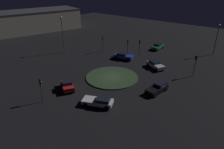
# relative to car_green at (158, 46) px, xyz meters

# --- Properties ---
(ground_plane) EXTENTS (115.68, 115.68, 0.00)m
(ground_plane) POSITION_rel_car_green_xyz_m (1.01, -21.17, -0.75)
(ground_plane) COLOR black
(roundabout_island) EXTENTS (9.93, 9.93, 0.20)m
(roundabout_island) POSITION_rel_car_green_xyz_m (1.01, -21.17, -0.65)
(roundabout_island) COLOR #2D4228
(roundabout_island) RESTS_ON ground_plane
(car_green) EXTENTS (1.99, 4.19, 1.48)m
(car_green) POSITION_rel_car_green_xyz_m (0.00, 0.00, 0.00)
(car_green) COLOR #1E7238
(car_green) RESTS_ON ground_plane
(car_white) EXTENTS (4.89, 3.54, 1.35)m
(car_white) POSITION_rel_car_green_xyz_m (5.28, -29.88, -0.03)
(car_white) COLOR white
(car_white) RESTS_ON ground_plane
(car_silver) EXTENTS (4.67, 3.61, 1.42)m
(car_silver) POSITION_rel_car_green_xyz_m (5.36, -11.92, 0.00)
(car_silver) COLOR silver
(car_silver) RESTS_ON ground_plane
(car_red) EXTENTS (4.18, 3.51, 1.58)m
(car_red) POSITION_rel_car_green_xyz_m (-2.19, -29.44, 0.05)
(car_red) COLOR red
(car_red) RESTS_ON ground_plane
(car_black) EXTENTS (2.46, 4.58, 1.43)m
(car_black) POSITION_rel_car_green_xyz_m (10.30, -20.75, -0.01)
(car_black) COLOR black
(car_black) RESTS_ON ground_plane
(car_blue) EXTENTS (4.71, 2.86, 1.48)m
(car_blue) POSITION_rel_car_green_xyz_m (-2.93, -11.76, 0.04)
(car_blue) COLOR #1E38A5
(car_blue) RESTS_ON ground_plane
(traffic_light_south) EXTENTS (0.34, 0.38, 3.88)m
(traffic_light_south) POSITION_rel_car_green_xyz_m (-2.13, -34.37, 2.02)
(traffic_light_south) COLOR #2D2D2D
(traffic_light_south) RESTS_ON ground_plane
(traffic_light_north) EXTENTS (0.36, 0.39, 3.83)m
(traffic_light_north) POSITION_rel_car_green_xyz_m (-3.89, -8.66, 1.99)
(traffic_light_north) COLOR #2D2D2D
(traffic_light_north) RESTS_ON ground_plane
(traffic_light_northeast) EXTENTS (0.39, 0.38, 4.20)m
(traffic_light_northeast) POSITION_rel_car_green_xyz_m (13.01, -11.11, 2.24)
(traffic_light_northeast) COLOR #2D2D2D
(traffic_light_northeast) RESTS_ON ground_plane
(traffic_light_northwest) EXTENTS (0.39, 0.38, 3.92)m
(traffic_light_northwest) POSITION_rel_car_green_xyz_m (-10.01, -10.74, 2.04)
(traffic_light_northwest) COLOR #2D2D2D
(traffic_light_northwest) RESTS_ON ground_plane
(traffic_light_north_near) EXTENTS (0.33, 0.37, 4.00)m
(traffic_light_north_near) POSITION_rel_car_green_xyz_m (-0.96, -8.00, 2.10)
(traffic_light_north_near) COLOR #2D2D2D
(traffic_light_north_near) RESTS_ON ground_plane
(streetlamp_west) EXTENTS (0.56, 0.56, 8.93)m
(streetlamp_west) POSITION_rel_car_green_xyz_m (-17.55, -16.96, 5.20)
(streetlamp_west) COLOR #4C4C51
(streetlamp_west) RESTS_ON ground_plane
(streetlamp_northeast) EXTENTS (0.53, 0.53, 7.50)m
(streetlamp_northeast) POSITION_rel_car_green_xyz_m (12.86, 4.48, 4.26)
(streetlamp_northeast) COLOR #4C4C51
(streetlamp_northeast) RESTS_ON ground_plane
(store_building) EXTENTS (21.67, 35.87, 7.01)m
(store_building) POSITION_rel_car_green_xyz_m (-45.14, -8.88, 2.75)
(store_building) COLOR #ADA893
(store_building) RESTS_ON ground_plane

